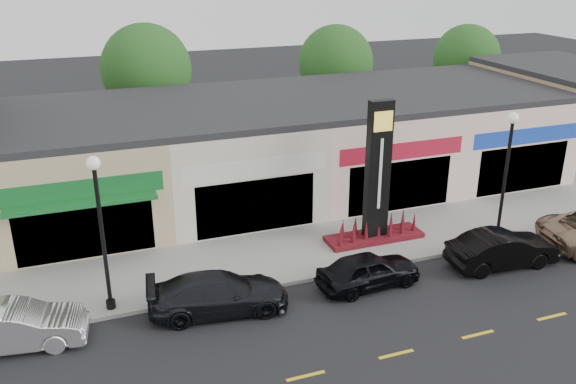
% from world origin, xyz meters
% --- Properties ---
extents(ground, '(120.00, 120.00, 0.00)m').
position_xyz_m(ground, '(0.00, 0.00, 0.00)').
color(ground, black).
rests_on(ground, ground).
extents(sidewalk, '(52.00, 4.30, 0.15)m').
position_xyz_m(sidewalk, '(0.00, 4.35, 0.07)').
color(sidewalk, gray).
rests_on(sidewalk, ground).
extents(curb, '(52.00, 0.20, 0.15)m').
position_xyz_m(curb, '(0.00, 2.10, 0.07)').
color(curb, gray).
rests_on(curb, ground).
extents(shop_beige, '(7.00, 10.85, 4.80)m').
position_xyz_m(shop_beige, '(-8.50, 11.46, 2.40)').
color(shop_beige, tan).
rests_on(shop_beige, ground).
extents(shop_cream, '(7.00, 10.01, 4.80)m').
position_xyz_m(shop_cream, '(-1.50, 11.47, 2.40)').
color(shop_cream, beige).
rests_on(shop_cream, ground).
extents(shop_pink_w, '(7.00, 10.01, 4.80)m').
position_xyz_m(shop_pink_w, '(5.50, 11.47, 2.40)').
color(shop_pink_w, beige).
rests_on(shop_pink_w, ground).
extents(shop_pink_e, '(7.00, 10.01, 4.80)m').
position_xyz_m(shop_pink_e, '(12.50, 11.47, 2.40)').
color(shop_pink_e, beige).
rests_on(shop_pink_e, ground).
extents(shop_tan, '(7.00, 10.01, 5.30)m').
position_xyz_m(shop_tan, '(19.50, 11.48, 2.65)').
color(shop_tan, '#987F58').
rests_on(shop_tan, ground).
extents(tree_rear_west, '(5.20, 5.20, 7.83)m').
position_xyz_m(tree_rear_west, '(-4.00, 19.50, 5.22)').
color(tree_rear_west, '#382619').
rests_on(tree_rear_west, ground).
extents(tree_rear_mid, '(4.80, 4.80, 7.29)m').
position_xyz_m(tree_rear_mid, '(8.00, 19.50, 4.88)').
color(tree_rear_mid, '#382619').
rests_on(tree_rear_mid, ground).
extents(tree_rear_east, '(4.60, 4.60, 6.94)m').
position_xyz_m(tree_rear_east, '(18.00, 19.50, 4.63)').
color(tree_rear_east, '#382619').
rests_on(tree_rear_east, ground).
extents(lamp_west_near, '(0.44, 0.44, 5.47)m').
position_xyz_m(lamp_west_near, '(-8.00, 2.50, 3.48)').
color(lamp_west_near, black).
rests_on(lamp_west_near, sidewalk).
extents(lamp_east_near, '(0.44, 0.44, 5.47)m').
position_xyz_m(lamp_east_near, '(8.00, 2.50, 3.48)').
color(lamp_east_near, black).
rests_on(lamp_east_near, sidewalk).
extents(pylon_sign, '(4.20, 1.30, 6.00)m').
position_xyz_m(pylon_sign, '(3.00, 4.20, 2.27)').
color(pylon_sign, '#560E1F').
rests_on(pylon_sign, sidewalk).
extents(car_white_van, '(2.08, 4.52, 1.44)m').
position_xyz_m(car_white_van, '(-10.97, 1.49, 0.72)').
color(car_white_van, silver).
rests_on(car_white_van, ground).
extents(car_dark_sedan, '(2.54, 4.99, 1.39)m').
position_xyz_m(car_dark_sedan, '(-4.51, 1.25, 0.69)').
color(car_dark_sedan, black).
rests_on(car_dark_sedan, ground).
extents(car_black_sedan, '(1.85, 4.00, 1.33)m').
position_xyz_m(car_black_sedan, '(1.06, 0.99, 0.66)').
color(car_black_sedan, black).
rests_on(car_black_sedan, ground).
extents(car_black_conv, '(1.76, 4.44, 1.44)m').
position_xyz_m(car_black_conv, '(6.69, 0.60, 0.72)').
color(car_black_conv, black).
rests_on(car_black_conv, ground).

